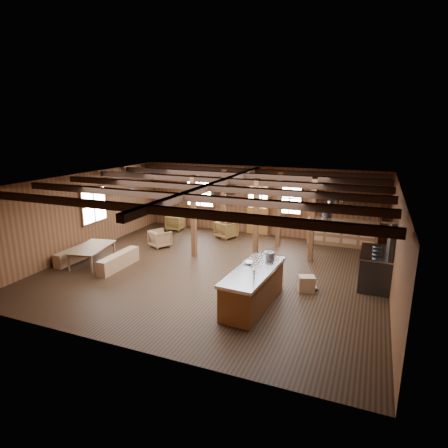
% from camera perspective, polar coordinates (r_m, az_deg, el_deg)
% --- Properties ---
extents(room, '(10.04, 9.04, 2.84)m').
position_cam_1_polar(room, '(11.27, -1.49, -0.53)').
color(room, black).
rests_on(room, ground).
extents(ceiling_joists, '(9.80, 8.82, 0.18)m').
position_cam_1_polar(ceiling_joists, '(11.16, -1.17, 6.05)').
color(ceiling_joists, black).
rests_on(ceiling_joists, ceiling).
extents(timber_posts, '(3.95, 2.35, 2.80)m').
position_cam_1_polar(timber_posts, '(12.98, 4.29, 1.49)').
color(timber_posts, '#412712').
rests_on(timber_posts, floor).
extents(back_door, '(1.02, 0.08, 2.15)m').
position_cam_1_polar(back_door, '(15.45, 5.13, 1.64)').
color(back_door, brown).
rests_on(back_door, floor).
extents(window_back_left, '(1.32, 0.06, 1.32)m').
position_cam_1_polar(window_back_left, '(16.24, -3.63, 4.90)').
color(window_back_left, white).
rests_on(window_back_left, wall_back).
extents(window_back_right, '(1.02, 0.06, 1.32)m').
position_cam_1_polar(window_back_right, '(14.99, 9.96, 3.88)').
color(window_back_right, white).
rests_on(window_back_right, wall_back).
extents(window_left, '(0.14, 1.24, 1.32)m').
position_cam_1_polar(window_left, '(14.28, -19.25, 2.74)').
color(window_left, white).
rests_on(window_left, wall_back).
extents(notice_boards, '(1.08, 0.03, 0.90)m').
position_cam_1_polar(notice_boards, '(15.79, -0.02, 4.79)').
color(notice_boards, white).
rests_on(notice_boards, wall_back).
extents(back_counter, '(2.55, 0.60, 2.45)m').
position_cam_1_polar(back_counter, '(14.68, 17.60, -0.83)').
color(back_counter, brown).
rests_on(back_counter, floor).
extents(pendant_lamps, '(1.86, 2.36, 0.66)m').
position_cam_1_polar(pendant_lamps, '(12.97, -8.92, 5.18)').
color(pendant_lamps, '#313134').
rests_on(pendant_lamps, ceiling).
extents(pot_rack, '(0.37, 3.00, 0.44)m').
position_cam_1_polar(pot_rack, '(10.58, 16.38, 2.83)').
color(pot_rack, '#313134').
rests_on(pot_rack, ceiling).
extents(kitchen_island, '(1.04, 2.55, 1.20)m').
position_cam_1_polar(kitchen_island, '(9.45, 4.45, -9.60)').
color(kitchen_island, brown).
rests_on(kitchen_island, floor).
extents(step_stool, '(0.57, 0.48, 0.43)m').
position_cam_1_polar(step_stool, '(10.52, 12.45, -8.87)').
color(step_stool, olive).
rests_on(step_stool, floor).
extents(commercial_range, '(0.85, 1.67, 2.06)m').
position_cam_1_polar(commercial_range, '(11.33, 22.37, -5.53)').
color(commercial_range, '#313134').
rests_on(commercial_range, floor).
extents(dining_table, '(1.25, 1.82, 0.58)m').
position_cam_1_polar(dining_table, '(12.90, -19.29, -4.52)').
color(dining_table, brown).
rests_on(dining_table, floor).
extents(bench_wall, '(0.31, 1.64, 0.45)m').
position_cam_1_polar(bench_wall, '(13.42, -21.69, -4.32)').
color(bench_wall, olive).
rests_on(bench_wall, floor).
extents(bench_aisle, '(0.32, 1.73, 0.48)m').
position_cam_1_polar(bench_aisle, '(12.31, -15.73, -5.43)').
color(bench_aisle, olive).
rests_on(bench_aisle, floor).
extents(armchair_a, '(0.74, 0.76, 0.64)m').
position_cam_1_polar(armchair_a, '(16.29, -7.41, 0.23)').
color(armchair_a, brown).
rests_on(armchair_a, floor).
extents(armchair_b, '(0.96, 0.97, 0.67)m').
position_cam_1_polar(armchair_b, '(15.00, 0.37, -0.85)').
color(armchair_b, brown).
rests_on(armchair_b, floor).
extents(armchair_c, '(0.93, 0.93, 0.63)m').
position_cam_1_polar(armchair_c, '(14.10, -9.70, -2.18)').
color(armchair_c, brown).
rests_on(armchair_c, floor).
extents(counter_pot, '(0.30, 0.30, 0.18)m').
position_cam_1_polar(counter_pot, '(10.05, 6.88, -4.75)').
color(counter_pot, '#B9BCC0').
rests_on(counter_pot, kitchen_island).
extents(bowl, '(0.27, 0.27, 0.06)m').
position_cam_1_polar(bowl, '(9.64, 3.68, -5.91)').
color(bowl, silver).
rests_on(bowl, kitchen_island).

